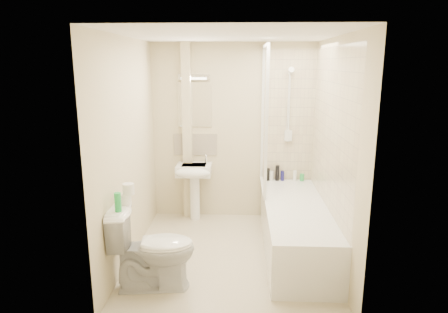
{
  "coord_description": "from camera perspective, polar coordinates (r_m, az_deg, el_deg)",
  "views": [
    {
      "loc": [
        0.12,
        -4.15,
        2.12
      ],
      "look_at": [
        -0.08,
        0.2,
        1.11
      ],
      "focal_mm": 32.0,
      "sensor_mm": 36.0,
      "label": 1
    }
  ],
  "objects": [
    {
      "name": "bottle_blue",
      "position": [
        5.55,
        8.34,
        -2.74
      ],
      "size": [
        0.05,
        0.05,
        0.14
      ],
      "primitive_type": "cylinder",
      "color": "navy",
      "rests_on": "bathtub"
    },
    {
      "name": "bottle_black_b",
      "position": [
        5.53,
        7.62,
        -2.35
      ],
      "size": [
        0.05,
        0.05,
        0.21
      ],
      "primitive_type": "cylinder",
      "color": "black",
      "rests_on": "bathtub"
    },
    {
      "name": "floor",
      "position": [
        4.66,
        0.85,
        -13.95
      ],
      "size": [
        2.5,
        2.5,
        0.0
      ],
      "primitive_type": "plane",
      "color": "beige",
      "rests_on": "ground"
    },
    {
      "name": "tile_back",
      "position": [
        5.47,
        9.21,
        5.64
      ],
      "size": [
        0.7,
        0.01,
        1.75
      ],
      "primitive_type": "cube",
      "color": "beige",
      "rests_on": "wall_back"
    },
    {
      "name": "pedestal_sink",
      "position": [
        5.41,
        -4.32,
        -2.88
      ],
      "size": [
        0.47,
        0.45,
        0.9
      ],
      "color": "white",
      "rests_on": "ground"
    },
    {
      "name": "bathtub",
      "position": [
        4.74,
        10.17,
        -9.85
      ],
      "size": [
        0.7,
        2.1,
        0.55
      ],
      "color": "white",
      "rests_on": "ground"
    },
    {
      "name": "toilet_roll_upper",
      "position": [
        3.92,
        -13.5,
        -4.54
      ],
      "size": [
        0.11,
        0.11,
        0.11
      ],
      "primitive_type": "cylinder",
      "color": "white",
      "rests_on": "toilet_roll_lower"
    },
    {
      "name": "bottle_white_a",
      "position": [
        5.54,
        6.78,
        -2.75
      ],
      "size": [
        0.06,
        0.06,
        0.13
      ],
      "primitive_type": "cylinder",
      "color": "white",
      "rests_on": "bathtub"
    },
    {
      "name": "toilet",
      "position": [
        3.97,
        -10.14,
        -12.75
      ],
      "size": [
        0.63,
        0.89,
        0.81
      ],
      "primitive_type": "imported",
      "rotation": [
        0.0,
        0.0,
        1.69
      ],
      "color": "white",
      "rests_on": "ground"
    },
    {
      "name": "bottle_white_b",
      "position": [
        5.57,
        10.08,
        -2.72
      ],
      "size": [
        0.05,
        0.05,
        0.14
      ],
      "primitive_type": "cylinder",
      "color": "white",
      "rests_on": "bathtub"
    },
    {
      "name": "bottle_green",
      "position": [
        5.59,
        11.07,
        -2.95
      ],
      "size": [
        0.06,
        0.06,
        0.1
      ],
      "primitive_type": "cylinder",
      "color": "green",
      "rests_on": "bathtub"
    },
    {
      "name": "wall_back",
      "position": [
        5.48,
        1.28,
        3.44
      ],
      "size": [
        2.2,
        0.02,
        2.4
      ],
      "primitive_type": "cube",
      "color": "beige",
      "rests_on": "ground"
    },
    {
      "name": "bottle_black_a",
      "position": [
        5.53,
        6.23,
        -2.56
      ],
      "size": [
        0.06,
        0.06,
        0.17
      ],
      "primitive_type": "cylinder",
      "color": "black",
      "rests_on": "bathtub"
    },
    {
      "name": "shower_screen",
      "position": [
        5.0,
        5.79,
        5.34
      ],
      "size": [
        0.04,
        0.92,
        1.8
      ],
      "color": "white",
      "rests_on": "bathtub"
    },
    {
      "name": "splashback",
      "position": [
        5.54,
        -4.12,
        1.72
      ],
      "size": [
        0.6,
        0.02,
        0.3
      ],
      "primitive_type": "cube",
      "color": "beige",
      "rests_on": "wall_back"
    },
    {
      "name": "mirror",
      "position": [
        5.45,
        -4.22,
        7.39
      ],
      "size": [
        0.46,
        0.01,
        0.6
      ],
      "primitive_type": "cube",
      "color": "white",
      "rests_on": "wall_back"
    },
    {
      "name": "toilet_roll_lower",
      "position": [
        3.95,
        -13.89,
        -5.95
      ],
      "size": [
        0.11,
        0.11,
        0.1
      ],
      "primitive_type": "cylinder",
      "color": "white",
      "rests_on": "toilet"
    },
    {
      "name": "green_bottle",
      "position": [
        3.76,
        -14.92,
        -6.33
      ],
      "size": [
        0.06,
        0.06,
        0.18
      ],
      "primitive_type": "cylinder",
      "color": "green",
      "rests_on": "toilet"
    },
    {
      "name": "pipe_boxing",
      "position": [
        5.47,
        -5.25,
        3.37
      ],
      "size": [
        0.12,
        0.12,
        2.4
      ],
      "primitive_type": "cube",
      "color": "beige",
      "rests_on": "ground"
    },
    {
      "name": "ceiling",
      "position": [
        4.16,
        0.97,
        16.96
      ],
      "size": [
        2.2,
        2.5,
        0.02
      ],
      "primitive_type": "cube",
      "color": "white",
      "rests_on": "wall_back"
    },
    {
      "name": "wall_left",
      "position": [
        4.42,
        -13.49,
        0.72
      ],
      "size": [
        0.02,
        2.5,
        2.4
      ],
      "primitive_type": "cube",
      "color": "beige",
      "rests_on": "ground"
    },
    {
      "name": "strip_light",
      "position": [
        5.4,
        -4.31,
        11.27
      ],
      "size": [
        0.42,
        0.07,
        0.07
      ],
      "primitive_type": "cube",
      "color": "silver",
      "rests_on": "wall_back"
    },
    {
      "name": "wall_right",
      "position": [
        4.36,
        15.5,
        0.44
      ],
      "size": [
        0.02,
        2.5,
        2.4
      ],
      "primitive_type": "cube",
      "color": "beige",
      "rests_on": "ground"
    },
    {
      "name": "shower_fixture",
      "position": [
        5.41,
        9.29,
        6.85
      ],
      "size": [
        0.1,
        0.16,
        0.99
      ],
      "color": "white",
      "rests_on": "wall_back"
    },
    {
      "name": "tile_right",
      "position": [
        4.49,
        15.05,
        3.74
      ],
      "size": [
        0.01,
        2.1,
        1.75
      ],
      "primitive_type": "cube",
      "color": "beige",
      "rests_on": "wall_right"
    }
  ]
}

